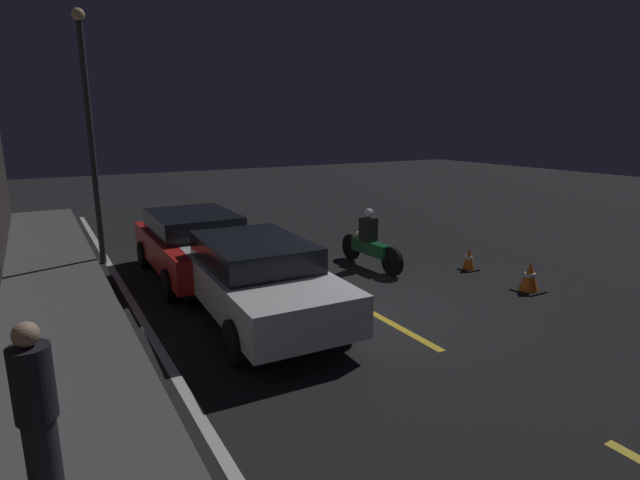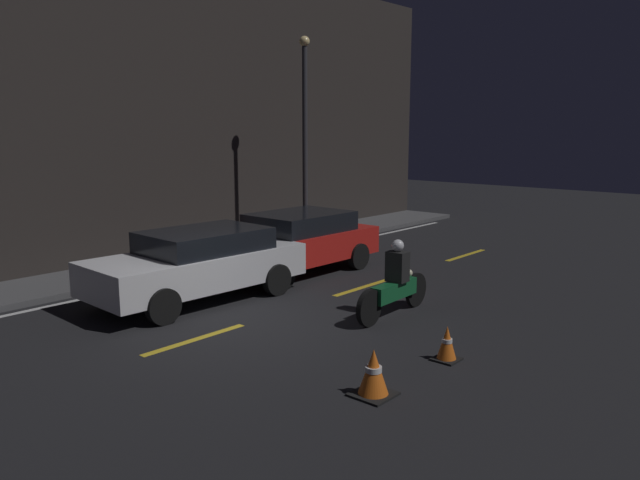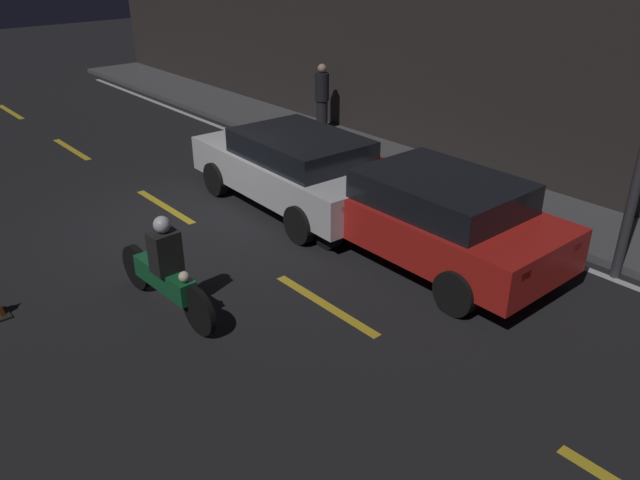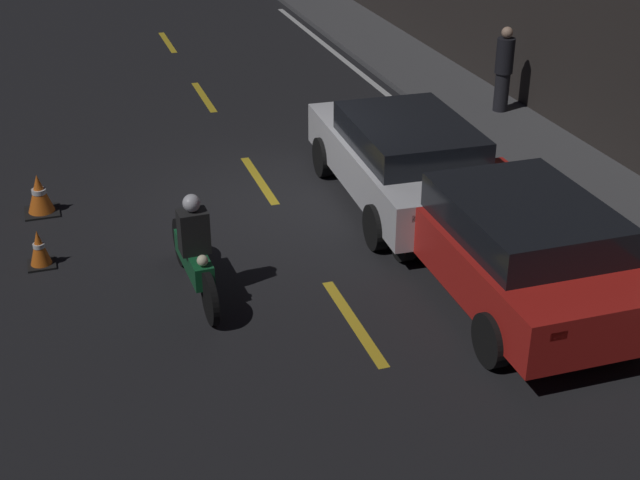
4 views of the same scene
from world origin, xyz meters
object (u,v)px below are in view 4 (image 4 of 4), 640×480
Objects in this scene: sedan_white at (404,158)px; pedestrian at (504,69)px; taxi_red at (515,243)px; motorcycle at (194,252)px; traffic_cone_mid at (39,249)px; traffic_cone_near at (39,194)px.

pedestrian is at bearing -44.91° from sedan_white.
motorcycle is (-1.36, -3.73, -0.19)m from taxi_red.
sedan_white is 5.41m from traffic_cone_mid.
motorcycle is at bearing 70.56° from taxi_red.
pedestrian is at bearing -26.66° from taxi_red.
motorcycle is at bearing -55.46° from pedestrian.
taxi_red reaches higher than motorcycle.
taxi_red is 7.05m from traffic_cone_near.
sedan_white is at bearing 93.36° from traffic_cone_mid.
motorcycle reaches higher than sedan_white.
sedan_white is at bearing 112.65° from motorcycle.
traffic_cone_near is 1.18× the size of traffic_cone_mid.
taxi_red is 6.76× the size of traffic_cone_near.
taxi_red is 3.98m from motorcycle.
motorcycle is at bearing 54.39° from traffic_cone_mid.
pedestrian reaches higher than taxi_red.
taxi_red is at bearing -173.89° from sedan_white.
traffic_cone_mid is 0.32× the size of pedestrian.
pedestrian is at bearing 122.30° from motorcycle.
traffic_cone_near is 8.83m from pedestrian.
motorcycle is (1.64, -3.53, -0.19)m from sedan_white.
motorcycle is 4.26× the size of traffic_cone_mid.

